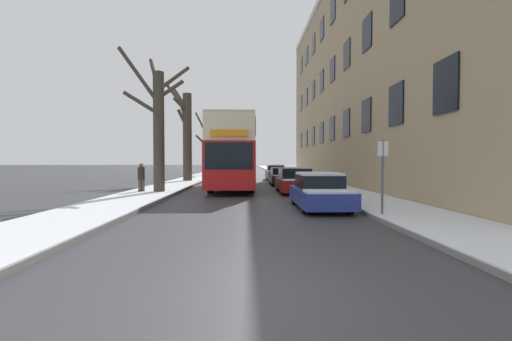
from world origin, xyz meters
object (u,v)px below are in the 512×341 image
(bare_tree_left_3, at_px, (213,151))
(double_decker_bus, at_px, (233,151))
(bare_tree_left_1, at_px, (186,132))
(oncoming_van, at_px, (230,165))
(parked_car_0, at_px, (320,192))
(street_sign_post, at_px, (383,174))
(pedestrian_left_sidewalk, at_px, (141,177))
(parked_car_2, at_px, (282,177))
(bare_tree_left_0, at_px, (158,123))
(bare_tree_left_2, at_px, (206,149))
(parked_car_3, at_px, (275,173))
(parked_car_1, at_px, (295,181))

(bare_tree_left_3, distance_m, double_decker_bus, 28.15)
(bare_tree_left_1, relative_size, oncoming_van, 1.58)
(parked_car_0, height_order, street_sign_post, street_sign_post)
(pedestrian_left_sidewalk, bearing_deg, bare_tree_left_1, -111.49)
(double_decker_bus, xyz_separation_m, oncoming_van, (-1.22, 22.06, -1.19))
(parked_car_2, bearing_deg, street_sign_post, -84.83)
(bare_tree_left_0, xyz_separation_m, parked_car_2, (7.36, 7.24, -3.16))
(parked_car_0, xyz_separation_m, oncoming_van, (-4.75, 31.68, 0.60))
(bare_tree_left_2, height_order, bare_tree_left_3, bare_tree_left_2)
(double_decker_bus, height_order, parked_car_3, double_decker_bus)
(parked_car_3, height_order, oncoming_van, oncoming_van)
(bare_tree_left_3, distance_m, pedestrian_left_sidewalk, 31.89)
(parked_car_3, bearing_deg, bare_tree_left_1, -157.17)
(bare_tree_left_0, distance_m, pedestrian_left_sidewalk, 2.98)
(bare_tree_left_1, distance_m, parked_car_3, 9.02)
(double_decker_bus, distance_m, parked_car_3, 10.34)
(parked_car_1, bearing_deg, bare_tree_left_3, 103.76)
(bare_tree_left_2, xyz_separation_m, bare_tree_left_3, (-0.23, 10.00, 0.07))
(bare_tree_left_0, height_order, parked_car_0, bare_tree_left_0)
(bare_tree_left_3, relative_size, parked_car_2, 1.64)
(bare_tree_left_3, relative_size, parked_car_1, 1.55)
(bare_tree_left_3, bearing_deg, double_decker_bus, -81.72)
(parked_car_2, bearing_deg, parked_car_0, -90.00)
(parked_car_2, bearing_deg, bare_tree_left_2, 116.89)
(bare_tree_left_1, height_order, bare_tree_left_3, bare_tree_left_1)
(bare_tree_left_1, xyz_separation_m, bare_tree_left_3, (0.09, 21.51, -0.93))
(bare_tree_left_2, xyz_separation_m, parked_car_3, (7.36, -8.28, -2.46))
(bare_tree_left_2, xyz_separation_m, parked_car_1, (7.36, -20.99, -2.47))
(parked_car_0, xyz_separation_m, parked_car_1, (0.00, 6.47, 0.03))
(bare_tree_left_2, relative_size, street_sign_post, 3.23)
(bare_tree_left_0, relative_size, bare_tree_left_2, 1.00)
(parked_car_1, relative_size, street_sign_post, 1.90)
(parked_car_0, relative_size, pedestrian_left_sidewalk, 2.45)
(parked_car_2, bearing_deg, bare_tree_left_0, -135.49)
(bare_tree_left_0, bearing_deg, parked_car_3, 61.35)
(parked_car_0, xyz_separation_m, street_sign_post, (1.39, -2.38, 0.75))
(street_sign_post, bearing_deg, parked_car_3, 93.68)
(bare_tree_left_3, height_order, parked_car_2, bare_tree_left_3)
(oncoming_van, height_order, pedestrian_left_sidewalk, oncoming_van)
(double_decker_bus, bearing_deg, bare_tree_left_0, -134.38)
(pedestrian_left_sidewalk, bearing_deg, parked_car_1, 167.36)
(parked_car_3, bearing_deg, bare_tree_left_3, 112.54)
(street_sign_post, bearing_deg, oncoming_van, 100.22)
(parked_car_3, relative_size, oncoming_van, 0.83)
(parked_car_0, distance_m, pedestrian_left_sidewalk, 10.00)
(parked_car_3, xyz_separation_m, street_sign_post, (1.39, -21.56, 0.71))
(oncoming_van, bearing_deg, double_decker_bus, -86.84)
(bare_tree_left_3, bearing_deg, bare_tree_left_1, -90.23)
(parked_car_2, bearing_deg, parked_car_1, -90.00)
(bare_tree_left_3, distance_m, parked_car_1, 32.00)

